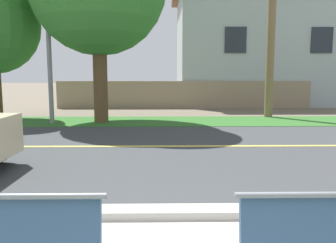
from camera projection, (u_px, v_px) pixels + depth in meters
The scene contains 8 objects.
ground_plane at pixel (164, 136), 9.76m from camera, with size 140.00×140.00×0.00m, color #665B4C.
curb_edge at pixel (167, 213), 4.16m from camera, with size 44.00×0.30×0.11m, color #ADA89E.
street_asphalt at pixel (165, 146), 8.28m from camera, with size 52.00×8.00×0.01m, color #383A3D.
road_centre_line at pixel (165, 146), 8.28m from camera, with size 48.00×0.14×0.01m, color #E0CC4C.
far_verge_grass at pixel (164, 121), 12.81m from camera, with size 48.00×2.80×0.02m, color #2D6026.
streetlamp at pixel (49, 10), 12.04m from camera, with size 0.24×2.10×6.85m.
garden_wall at pixel (184, 95), 17.90m from camera, with size 13.00×0.36×1.40m, color gray.
house_across_street at pixel (261, 45), 20.78m from camera, with size 10.58×6.91×6.90m.
Camera 1 is at (-0.05, -1.63, 1.69)m, focal length 37.11 mm.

